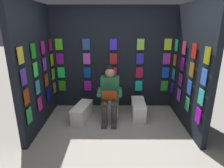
{
  "coord_description": "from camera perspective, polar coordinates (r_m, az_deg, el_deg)",
  "views": [
    {
      "loc": [
        0.02,
        2.71,
        2.04
      ],
      "look_at": [
        0.03,
        -1.0,
        0.85
      ],
      "focal_mm": 30.41,
      "sensor_mm": 36.0,
      "label": 1
    }
  ],
  "objects": [
    {
      "name": "comic_longbox_near",
      "position": [
        4.4,
        7.91,
        -7.42
      ],
      "size": [
        0.32,
        0.76,
        0.35
      ],
      "rotation": [
        0.0,
        0.0,
        -0.04
      ],
      "color": "white",
      "rests_on": "ground"
    },
    {
      "name": "comic_longbox_far",
      "position": [
        4.27,
        -8.95,
        -8.38
      ],
      "size": [
        0.43,
        0.76,
        0.34
      ],
      "rotation": [
        0.0,
        0.0,
        -0.23
      ],
      "color": "white",
      "rests_on": "ground"
    },
    {
      "name": "display_wall_back",
      "position": [
        4.66,
        0.39,
        7.58
      ],
      "size": [
        3.02,
        0.14,
        2.44
      ],
      "color": "black",
      "rests_on": "ground"
    },
    {
      "name": "display_wall_right",
      "position": [
        4.0,
        -21.79,
        4.62
      ],
      "size": [
        0.14,
        1.82,
        2.44
      ],
      "color": "black",
      "rests_on": "ground"
    },
    {
      "name": "ground_plane",
      "position": [
        3.4,
        0.47,
        -19.16
      ],
      "size": [
        30.0,
        30.0,
        0.0
      ],
      "primitive_type": "plane",
      "color": "#9E998E"
    },
    {
      "name": "display_wall_left",
      "position": [
        4.02,
        22.6,
        4.57
      ],
      "size": [
        0.14,
        1.82,
        2.44
      ],
      "color": "black",
      "rests_on": "ground"
    },
    {
      "name": "person_reading",
      "position": [
        4.08,
        -0.67,
        -2.9
      ],
      "size": [
        0.53,
        0.69,
        1.19
      ],
      "rotation": [
        0.0,
        0.0,
        -0.03
      ],
      "color": "#286B42",
      "rests_on": "ground"
    },
    {
      "name": "toilet",
      "position": [
        4.39,
        -0.53,
        -5.2
      ],
      "size": [
        0.41,
        0.56,
        0.77
      ],
      "rotation": [
        0.0,
        0.0,
        -0.03
      ],
      "color": "white",
      "rests_on": "ground"
    }
  ]
}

